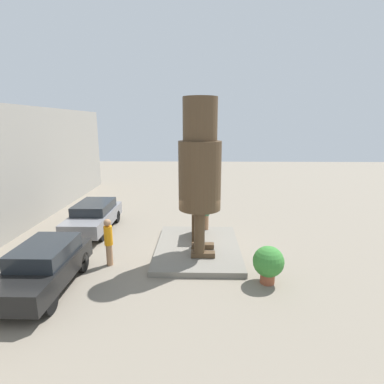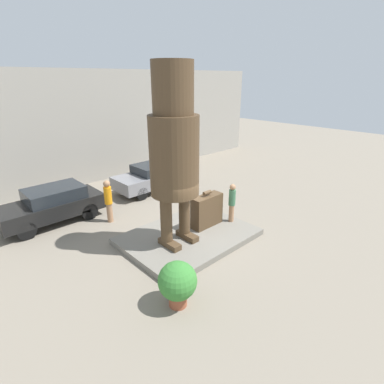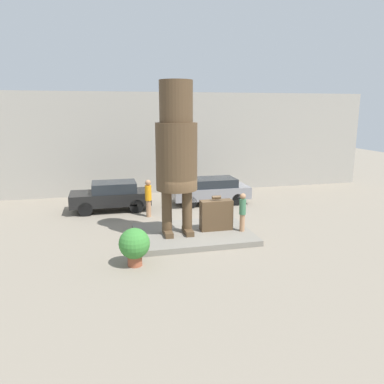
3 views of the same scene
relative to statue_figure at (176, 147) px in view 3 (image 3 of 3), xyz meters
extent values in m
plane|color=gray|center=(0.68, 0.07, -3.76)|extent=(60.00, 60.00, 0.00)
cube|color=slate|center=(0.68, 0.07, -3.65)|extent=(4.77, 3.51, 0.22)
cube|color=gray|center=(0.68, 9.03, -0.66)|extent=(28.00, 0.60, 6.20)
cube|color=#4C3823|center=(-0.42, -0.14, -3.43)|extent=(0.32, 0.93, 0.20)
cube|color=#4C3823|center=(0.42, -0.14, -3.43)|extent=(0.32, 0.93, 0.20)
cylinder|color=#4C3823|center=(-0.42, 0.00, -2.51)|extent=(0.41, 0.41, 1.63)
cylinder|color=#4C3823|center=(0.42, 0.00, -2.51)|extent=(0.41, 0.41, 1.63)
cylinder|color=#4C3823|center=(0.00, 0.00, -0.38)|extent=(1.63, 1.63, 2.63)
cylinder|color=#4C3823|center=(0.00, 0.00, 1.72)|extent=(1.28, 1.28, 1.58)
cube|color=#4C3823|center=(1.69, 0.09, -2.90)|extent=(1.34, 0.49, 1.27)
cylinder|color=#4C3823|center=(1.69, 0.09, -2.14)|extent=(0.37, 0.15, 0.15)
cylinder|color=#A87A56|center=(2.68, -0.35, -3.17)|extent=(0.21, 0.21, 0.73)
cylinder|color=#3D704C|center=(2.68, -0.35, -2.49)|extent=(0.27, 0.27, 0.65)
sphere|color=#A87A56|center=(2.68, -0.35, -2.04)|extent=(0.24, 0.24, 0.24)
cube|color=black|center=(-2.51, 5.05, -3.08)|extent=(4.06, 1.73, 0.65)
cube|color=#1E2328|center=(-2.31, 5.05, -2.50)|extent=(2.23, 1.55, 0.51)
cylinder|color=black|center=(-3.77, 4.27, -3.40)|extent=(0.71, 0.18, 0.71)
cylinder|color=black|center=(-3.77, 5.82, -3.40)|extent=(0.71, 0.18, 0.71)
cylinder|color=black|center=(-1.26, 4.27, -3.40)|extent=(0.71, 0.18, 0.71)
cylinder|color=black|center=(-1.26, 5.82, -3.40)|extent=(0.71, 0.18, 0.71)
cube|color=gray|center=(2.96, 5.32, -3.11)|extent=(4.28, 1.79, 0.64)
cube|color=#1E2328|center=(3.18, 5.32, -2.56)|extent=(2.35, 1.61, 0.45)
cylinder|color=black|center=(1.64, 4.52, -3.43)|extent=(0.66, 0.18, 0.66)
cylinder|color=black|center=(1.64, 6.13, -3.43)|extent=(0.66, 0.18, 0.66)
cylinder|color=black|center=(4.29, 4.52, -3.43)|extent=(0.66, 0.18, 0.66)
cylinder|color=black|center=(4.29, 6.13, -3.43)|extent=(0.66, 0.18, 0.66)
cylinder|color=brown|center=(-1.93, -2.32, -3.58)|extent=(0.49, 0.49, 0.34)
sphere|color=#387F33|center=(-1.93, -2.32, -2.97)|extent=(1.05, 1.05, 1.05)
cylinder|color=#A87A56|center=(-0.74, 3.45, -3.34)|extent=(0.24, 0.24, 0.83)
cylinder|color=orange|center=(-0.74, 3.45, -2.55)|extent=(0.31, 0.31, 0.74)
sphere|color=#A87A56|center=(-0.74, 3.45, -2.05)|extent=(0.28, 0.28, 0.28)
camera|label=1|loc=(-11.27, 0.04, 1.60)|focal=28.00mm
camera|label=2|loc=(-6.11, -7.28, 2.04)|focal=28.00mm
camera|label=3|loc=(-2.85, -14.31, 1.45)|focal=35.00mm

